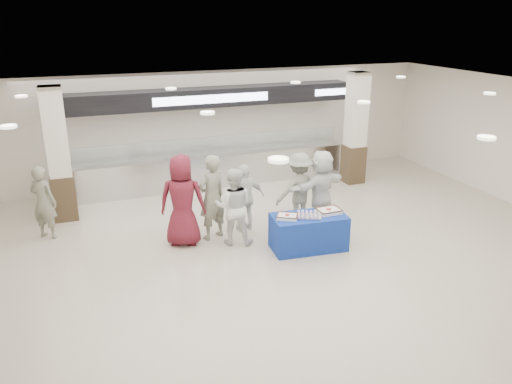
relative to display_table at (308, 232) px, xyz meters
name	(u,v)px	position (x,y,z in m)	size (l,w,h in m)	color
ground	(286,268)	(-0.78, -0.63, -0.38)	(14.00, 14.00, 0.00)	beige
serving_line	(210,146)	(-0.78, 4.77, 0.78)	(8.70, 0.85, 2.80)	silver
column_left	(59,158)	(-4.78, 3.57, 1.15)	(0.55, 0.55, 3.20)	#372819
column_right	(355,131)	(3.22, 3.57, 1.15)	(0.55, 0.55, 3.20)	#372819
display_table	(308,232)	(0.00, 0.00, 0.00)	(1.55, 0.78, 0.75)	#153596
sheet_cake_left	(287,216)	(-0.48, 0.04, 0.42)	(0.53, 0.49, 0.09)	white
sheet_cake_right	(329,211)	(0.46, 0.00, 0.43)	(0.49, 0.38, 0.10)	white
cupcake_tray	(309,215)	(-0.02, -0.05, 0.41)	(0.52, 0.47, 0.07)	#A8A8AD
civilian_maroon	(182,200)	(-2.41, 1.16, 0.62)	(0.98, 0.64, 2.00)	maroon
soldier_a	(212,197)	(-1.74, 1.24, 0.58)	(0.70, 0.46, 1.91)	slate
chef_tall	(234,206)	(-1.38, 0.82, 0.47)	(0.83, 0.64, 1.70)	white
chef_short	(245,198)	(-0.92, 1.40, 0.41)	(0.92, 0.38, 1.57)	white
soldier_b	(299,189)	(0.35, 1.25, 0.50)	(1.13, 0.65, 1.75)	slate
civilian_white	(321,188)	(0.84, 1.08, 0.53)	(1.68, 0.53, 1.81)	white
soldier_bg	(44,202)	(-5.18, 2.57, 0.46)	(0.61, 0.40, 1.66)	slate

